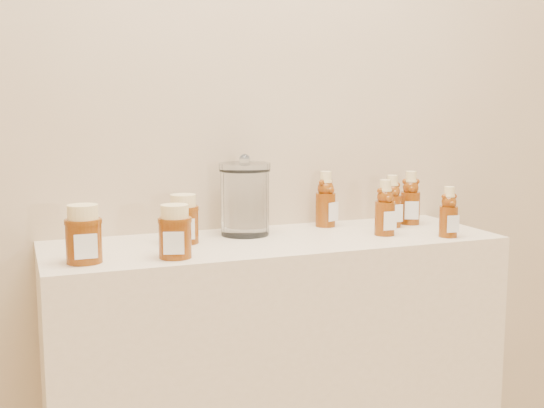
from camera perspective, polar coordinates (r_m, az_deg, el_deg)
name	(u,v)px	position (r m, az deg, el deg)	size (l,w,h in m)	color
wall_back	(250,70)	(1.96, -1.86, 11.12)	(3.50, 0.02, 2.70)	tan
display_table	(275,400)	(1.95, 0.27, -16.07)	(1.20, 0.40, 0.90)	beige
bear_bottle_back_left	(326,195)	(1.99, 4.50, 0.72)	(0.06, 0.06, 0.18)	#622807
bear_bottle_back_mid	(392,198)	(2.01, 10.01, 0.52)	(0.06, 0.06, 0.17)	#622807
bear_bottle_back_right	(411,194)	(2.07, 11.52, 0.80)	(0.06, 0.06, 0.18)	#622807
bear_bottle_front_left	(385,204)	(1.88, 9.44, 0.00)	(0.06, 0.06, 0.17)	#622807
bear_bottle_front_right	(449,209)	(1.89, 14.57, -0.38)	(0.05, 0.05, 0.15)	#622807
honey_jar_left	(84,234)	(1.59, -15.49, -2.42)	(0.08, 0.08, 0.13)	#622807
honey_jar_back	(183,219)	(1.76, -7.42, -1.24)	(0.08, 0.08, 0.13)	#622807
honey_jar_front	(175,231)	(1.60, -8.12, -2.28)	(0.08, 0.08, 0.13)	#622807
glass_canister	(245,196)	(1.86, -2.28, 0.68)	(0.14, 0.14, 0.22)	white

